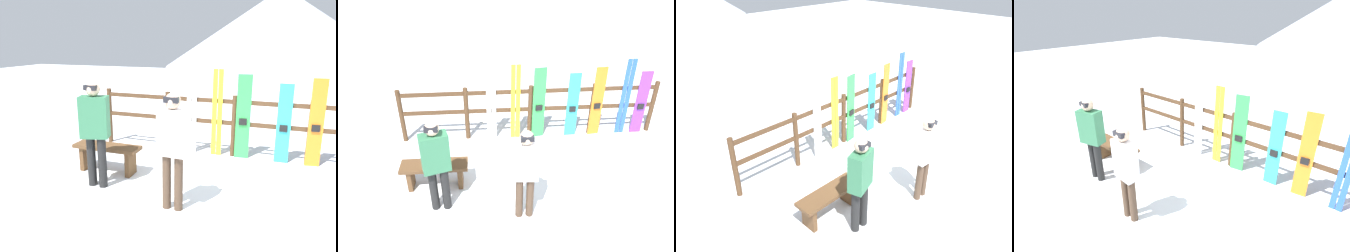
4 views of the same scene
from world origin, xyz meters
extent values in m
plane|color=white|center=(0.00, 0.00, 0.00)|extent=(40.00, 40.00, 0.00)
cylinder|color=#4C331E|center=(-2.68, 2.06, 0.59)|extent=(0.10, 0.10, 1.18)
cylinder|color=#4C331E|center=(-1.34, 2.06, 0.59)|extent=(0.10, 0.10, 1.18)
cylinder|color=#4C331E|center=(0.00, 2.06, 0.59)|extent=(0.10, 0.10, 1.18)
cylinder|color=#4C331E|center=(1.34, 2.06, 0.59)|extent=(0.10, 0.10, 1.18)
cylinder|color=#4C331E|center=(2.68, 2.06, 0.59)|extent=(0.10, 0.10, 1.18)
cube|color=#4C331E|center=(0.00, 2.06, 0.65)|extent=(5.36, 0.05, 0.08)
cube|color=#4C331E|center=(0.00, 2.06, 1.06)|extent=(5.36, 0.05, 0.08)
cube|color=brown|center=(-1.87, 0.54, 0.45)|extent=(1.15, 0.36, 0.06)
cube|color=brown|center=(-2.30, 0.54, 0.21)|extent=(0.08, 0.29, 0.42)
cube|color=brown|center=(-1.44, 0.54, 0.21)|extent=(0.08, 0.29, 0.42)
cylinder|color=#4C3828|center=(-0.50, -0.27, 0.38)|extent=(0.12, 0.12, 0.76)
cylinder|color=#4C3828|center=(-0.34, -0.27, 0.38)|extent=(0.12, 0.12, 0.76)
cube|color=white|center=(-0.42, -0.27, 1.06)|extent=(0.38, 0.23, 0.60)
sphere|color=#D8B293|center=(-0.42, -0.27, 1.46)|extent=(0.21, 0.21, 0.21)
cube|color=black|center=(-0.42, -0.34, 1.49)|extent=(0.19, 0.07, 0.07)
cylinder|color=black|center=(-1.83, 0.00, 0.39)|extent=(0.13, 0.13, 0.78)
cylinder|color=black|center=(-1.64, 0.00, 0.39)|extent=(0.13, 0.13, 0.78)
cube|color=#33724C|center=(-1.73, 0.00, 1.09)|extent=(0.46, 0.34, 0.62)
sphere|color=#D8B293|center=(-1.73, 0.00, 1.51)|extent=(0.21, 0.21, 0.21)
cube|color=black|center=(-1.73, -0.06, 1.53)|extent=(0.19, 0.07, 0.07)
cube|color=white|center=(-0.88, 2.01, 0.79)|extent=(0.09, 0.02, 1.59)
cube|color=white|center=(-0.77, 2.01, 0.79)|extent=(0.09, 0.02, 1.59)
cube|color=yellow|center=(-0.37, 2.01, 0.83)|extent=(0.09, 0.02, 1.67)
cube|color=yellow|center=(-0.27, 2.01, 0.83)|extent=(0.09, 0.02, 1.67)
cube|color=green|center=(0.17, 2.01, 0.79)|extent=(0.26, 0.06, 1.59)
cube|color=black|center=(0.17, 1.98, 0.72)|extent=(0.15, 0.05, 0.12)
cube|color=#2DBFCC|center=(0.89, 2.01, 0.73)|extent=(0.25, 0.03, 1.45)
cube|color=black|center=(0.89, 1.98, 0.65)|extent=(0.14, 0.03, 0.12)
cube|color=orange|center=(1.42, 2.01, 0.78)|extent=(0.25, 0.05, 1.57)
cube|color=black|center=(1.42, 1.98, 0.70)|extent=(0.14, 0.05, 0.12)
cube|color=blue|center=(1.96, 2.01, 0.86)|extent=(0.09, 0.02, 1.72)
cube|color=blue|center=(2.07, 2.01, 0.86)|extent=(0.09, 0.02, 1.72)
cube|color=purple|center=(2.38, 2.01, 0.72)|extent=(0.25, 0.03, 1.44)
cube|color=black|center=(2.38, 1.98, 0.65)|extent=(0.14, 0.03, 0.12)
camera|label=1|loc=(0.89, -4.02, 2.21)|focal=35.00mm
camera|label=2|loc=(-1.01, -3.99, 3.91)|focal=35.00mm
camera|label=3|loc=(-4.68, -2.57, 3.87)|focal=35.00mm
camera|label=4|loc=(2.27, -2.19, 3.04)|focal=28.00mm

